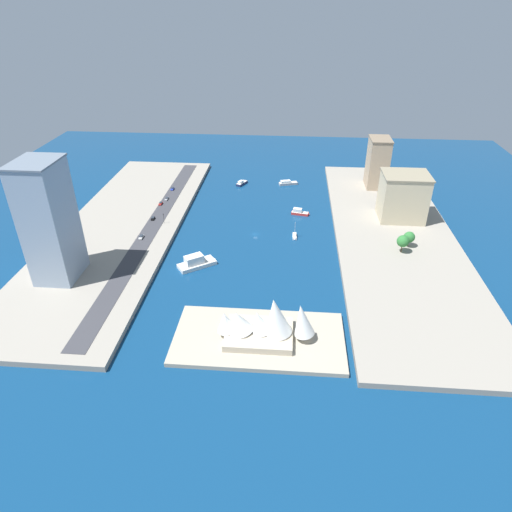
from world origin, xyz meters
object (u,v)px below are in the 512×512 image
(pickup_red, at_px, (161,203))
(tugboat_red, at_px, (299,212))
(sailboat_small_white, at_px, (295,236))
(hatchback_blue, at_px, (172,189))
(apartment_midrise_tan, at_px, (378,163))
(ferry_white_commuter, at_px, (196,262))
(opera_landmark, at_px, (264,323))
(yacht_sleek_gray, at_px, (288,183))
(patrol_launch_navy, at_px, (242,183))
(van_white, at_px, (141,237))
(office_block_beige, at_px, (403,196))
(traffic_light_waterfront, at_px, (163,217))
(suv_black, at_px, (153,218))
(tower_tall_glass, at_px, (49,222))
(sedan_silver, at_px, (167,199))

(pickup_red, bearing_deg, tugboat_red, 178.71)
(sailboat_small_white, bearing_deg, hatchback_blue, -34.47)
(apartment_midrise_tan, relative_size, pickup_red, 7.96)
(ferry_white_commuter, distance_m, hatchback_blue, 106.01)
(opera_landmark, bearing_deg, yacht_sleek_gray, -92.00)
(tugboat_red, bearing_deg, opera_landmark, 83.20)
(patrol_launch_navy, distance_m, apartment_midrise_tan, 101.78)
(patrol_launch_navy, bearing_deg, yacht_sleek_gray, -175.47)
(sailboat_small_white, bearing_deg, tugboat_red, -95.02)
(tugboat_red, relative_size, apartment_midrise_tan, 0.36)
(ferry_white_commuter, xyz_separation_m, van_white, (37.21, -23.81, 1.29))
(patrol_launch_navy, relative_size, ferry_white_commuter, 0.57)
(office_block_beige, xyz_separation_m, traffic_light_waterfront, (148.35, 20.06, -10.35))
(ferry_white_commuter, bearing_deg, opera_landmark, 125.34)
(hatchback_blue, bearing_deg, patrol_launch_navy, -156.13)
(office_block_beige, relative_size, suv_black, 6.73)
(suv_black, bearing_deg, van_white, 90.63)
(sailboat_small_white, bearing_deg, patrol_launch_navy, -63.70)
(tugboat_red, height_order, office_block_beige, office_block_beige)
(patrol_launch_navy, relative_size, traffic_light_waterfront, 1.86)
(yacht_sleek_gray, bearing_deg, tower_tall_glass, 51.65)
(sedan_silver, distance_m, pickup_red, 8.69)
(office_block_beige, bearing_deg, apartment_midrise_tan, -81.75)
(pickup_red, xyz_separation_m, traffic_light_waterfront, (-9.67, 27.85, 3.40))
(hatchback_blue, bearing_deg, office_block_beige, 167.53)
(ferry_white_commuter, relative_size, office_block_beige, 0.72)
(apartment_midrise_tan, bearing_deg, office_block_beige, 98.25)
(van_white, relative_size, opera_landmark, 0.12)
(suv_black, xyz_separation_m, hatchback_blue, (-0.29, -50.10, 0.06))
(apartment_midrise_tan, relative_size, hatchback_blue, 8.07)
(sedan_silver, bearing_deg, patrol_launch_navy, -140.38)
(suv_black, distance_m, opera_landmark, 131.63)
(tugboat_red, height_order, van_white, van_white)
(tugboat_red, relative_size, tower_tall_glass, 0.21)
(van_white, bearing_deg, office_block_beige, -165.37)
(sailboat_small_white, height_order, ferry_white_commuter, sailboat_small_white)
(hatchback_blue, relative_size, opera_landmark, 0.11)
(hatchback_blue, xyz_separation_m, traffic_light_waterfront, (-8.12, 54.66, 3.37))
(tower_tall_glass, relative_size, opera_landmark, 1.44)
(hatchback_blue, bearing_deg, tugboat_red, 162.66)
(apartment_midrise_tan, bearing_deg, suv_black, 25.16)
(office_block_beige, bearing_deg, traffic_light_waterfront, 7.70)
(sedan_silver, relative_size, suv_black, 1.19)
(office_block_beige, xyz_separation_m, apartment_midrise_tan, (7.89, -54.42, 3.24))
(patrol_launch_navy, bearing_deg, ferry_white_commuter, 84.57)
(ferry_white_commuter, height_order, tower_tall_glass, tower_tall_glass)
(tugboat_red, bearing_deg, patrol_launch_navy, -48.94)
(hatchback_blue, distance_m, traffic_light_waterfront, 55.36)
(office_block_beige, height_order, van_white, office_block_beige)
(van_white, bearing_deg, suv_black, -89.37)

